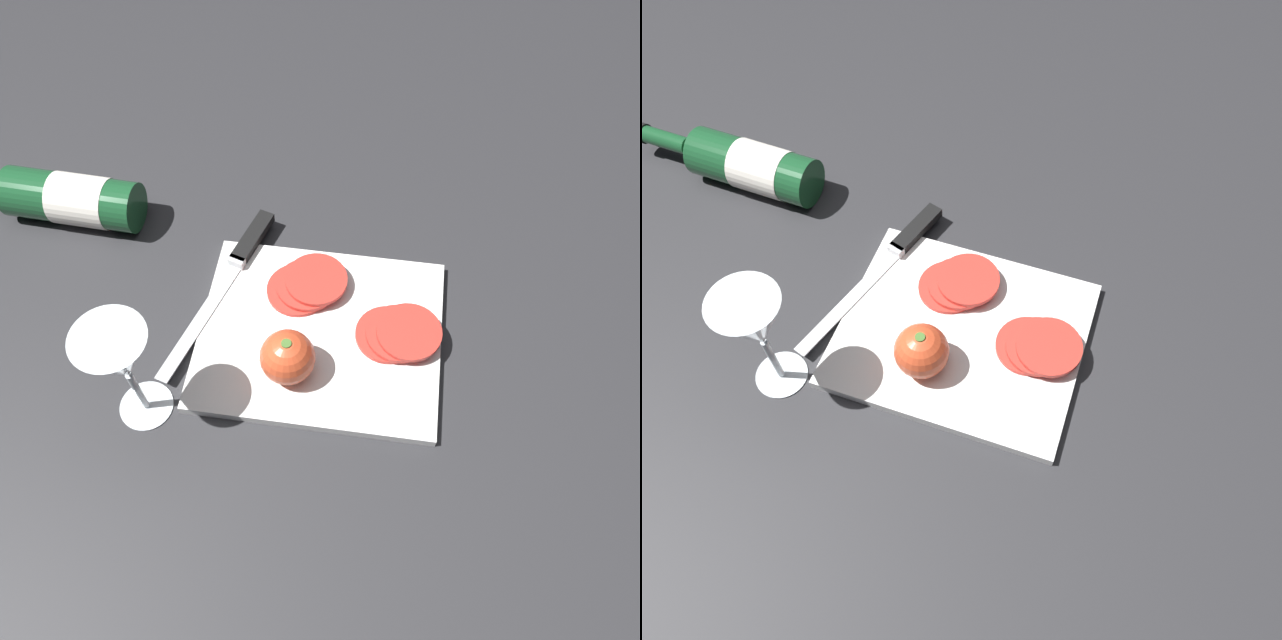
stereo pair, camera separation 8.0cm
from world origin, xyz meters
TOP-DOWN VIEW (x-y plane):
  - ground_plane at (0.00, 0.00)m, footprint 3.00×3.00m
  - cutting_board at (0.06, -0.01)m, footprint 0.32×0.26m
  - wine_bottle at (-0.34, 0.15)m, footprint 0.31×0.08m
  - wine_glass at (-0.14, -0.14)m, footprint 0.08×0.08m
  - whole_tomato at (0.03, -0.07)m, footprint 0.07×0.07m
  - knife at (-0.06, 0.10)m, footprint 0.11×0.29m
  - tomato_slice_stack_near at (0.16, 0.00)m, footprint 0.11×0.09m
  - tomato_slice_stack_far at (0.03, 0.06)m, footprint 0.11×0.10m

SIDE VIEW (x-z plane):
  - ground_plane at x=0.00m, z-range 0.00..0.00m
  - cutting_board at x=0.06m, z-range 0.00..0.01m
  - knife at x=-0.06m, z-range 0.01..0.03m
  - tomato_slice_stack_near at x=0.16m, z-range 0.01..0.03m
  - tomato_slice_stack_far at x=0.03m, z-range 0.01..0.03m
  - wine_bottle at x=-0.34m, z-range 0.00..0.08m
  - whole_tomato at x=0.03m, z-range 0.01..0.08m
  - wine_glass at x=-0.14m, z-range 0.04..0.21m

